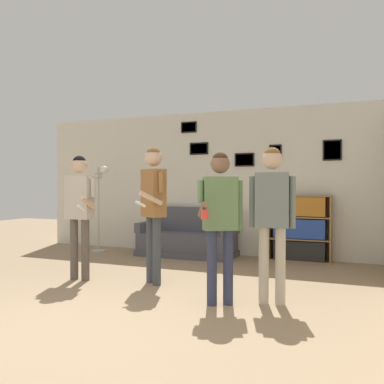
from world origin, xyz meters
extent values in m
plane|color=#937A5B|center=(0.00, 0.00, 0.00)|extent=(20.00, 20.00, 0.00)
cube|color=silver|center=(0.00, 4.78, 1.35)|extent=(7.94, 0.06, 2.70)
cube|color=black|center=(0.94, 4.74, 1.87)|extent=(0.22, 0.02, 0.31)
cube|color=beige|center=(0.94, 4.73, 1.87)|extent=(0.18, 0.01, 0.27)
cube|color=black|center=(0.37, 4.74, 1.77)|extent=(0.37, 0.02, 0.25)
cube|color=#B2B2BC|center=(0.37, 4.73, 1.77)|extent=(0.32, 0.01, 0.20)
cube|color=black|center=(1.91, 4.74, 1.90)|extent=(0.31, 0.02, 0.35)
cube|color=#B2B2BC|center=(1.91, 4.73, 1.90)|extent=(0.27, 0.01, 0.31)
cube|color=black|center=(-0.75, 4.74, 2.43)|extent=(0.32, 0.02, 0.21)
cube|color=gray|center=(-0.75, 4.73, 2.43)|extent=(0.28, 0.01, 0.17)
cube|color=black|center=(-0.54, 4.74, 2.01)|extent=(0.38, 0.02, 0.23)
cube|color=#B2B2BC|center=(-0.54, 4.73, 2.01)|extent=(0.33, 0.01, 0.18)
cube|color=#4C4C56|center=(-0.61, 4.31, 0.05)|extent=(1.80, 0.80, 0.10)
cube|color=#4C4C56|center=(-0.61, 4.31, 0.26)|extent=(1.74, 0.74, 0.32)
cube|color=#4C4C56|center=(-0.61, 4.64, 0.65)|extent=(1.74, 0.14, 0.46)
cube|color=#4C4C56|center=(-1.45, 4.31, 0.51)|extent=(0.12, 0.74, 0.18)
cube|color=#4C4C56|center=(0.23, 4.31, 0.51)|extent=(0.12, 0.74, 0.18)
cube|color=olive|center=(0.89, 4.56, 0.57)|extent=(0.02, 0.30, 1.13)
cube|color=olive|center=(1.91, 4.56, 0.57)|extent=(0.02, 0.30, 1.13)
cube|color=olive|center=(1.40, 4.70, 0.57)|extent=(1.04, 0.01, 1.13)
cube|color=olive|center=(1.40, 4.56, 0.01)|extent=(0.99, 0.30, 0.02)
cube|color=olive|center=(1.40, 4.56, 1.12)|extent=(0.99, 0.30, 0.02)
cube|color=olive|center=(1.40, 4.56, 0.38)|extent=(0.99, 0.30, 0.02)
cube|color=olive|center=(1.40, 4.56, 0.76)|extent=(0.99, 0.30, 0.02)
cube|color=black|center=(1.40, 4.55, 0.19)|extent=(0.85, 0.26, 0.32)
cube|color=#2847A3|center=(1.40, 4.55, 0.56)|extent=(0.85, 0.26, 0.32)
cube|color=#B77023|center=(1.40, 4.55, 0.94)|extent=(0.85, 0.26, 0.32)
cylinder|color=#ADA89E|center=(-2.39, 4.08, 0.01)|extent=(0.28, 0.28, 0.03)
cylinder|color=#ADA89E|center=(-2.39, 4.08, 0.85)|extent=(0.03, 0.03, 1.63)
cylinder|color=#ADA89E|center=(-2.32, 4.08, 1.63)|extent=(0.02, 0.16, 0.02)
sphere|color=white|center=(-2.25, 4.08, 1.60)|extent=(0.15, 0.15, 0.15)
cylinder|color=#ADA89E|center=(-2.42, 4.14, 1.53)|extent=(0.15, 0.09, 0.02)
sphere|color=white|center=(-2.46, 4.20, 1.50)|extent=(0.15, 0.15, 0.15)
cylinder|color=#ADA89E|center=(-2.42, 4.02, 1.43)|extent=(0.15, 0.09, 0.02)
sphere|color=white|center=(-2.46, 3.96, 1.40)|extent=(0.15, 0.15, 0.15)
cylinder|color=brown|center=(-1.25, 1.90, 0.42)|extent=(0.11, 0.11, 0.84)
cylinder|color=brown|center=(-1.07, 1.91, 0.42)|extent=(0.11, 0.11, 0.84)
cube|color=#BCB2A3|center=(-1.16, 1.91, 1.14)|extent=(0.37, 0.22, 0.60)
sphere|color=#D1A889|center=(-1.16, 1.91, 1.58)|extent=(0.22, 0.22, 0.22)
sphere|color=black|center=(-1.16, 1.91, 1.62)|extent=(0.18, 0.18, 0.18)
cylinder|color=#BCB2A3|center=(-0.95, 1.92, 1.27)|extent=(0.07, 0.07, 0.25)
cylinder|color=#D1A889|center=(-0.94, 1.78, 1.08)|extent=(0.08, 0.31, 0.19)
cylinder|color=white|center=(-0.93, 1.64, 1.01)|extent=(0.04, 0.14, 0.09)
cylinder|color=#BCB2A3|center=(-1.38, 1.89, 1.12)|extent=(0.07, 0.07, 0.56)
cylinder|color=#3D4247|center=(-0.20, 2.15, 0.44)|extent=(0.11, 0.11, 0.89)
cylinder|color=#3D4247|center=(-0.05, 2.05, 0.44)|extent=(0.11, 0.11, 0.89)
cube|color=#936033|center=(-0.12, 2.10, 1.20)|extent=(0.41, 0.37, 0.63)
sphere|color=#D1A889|center=(-0.12, 2.10, 1.67)|extent=(0.23, 0.23, 0.23)
sphere|color=brown|center=(-0.12, 2.10, 1.71)|extent=(0.19, 0.19, 0.19)
cylinder|color=#936033|center=(0.06, 1.98, 1.34)|extent=(0.07, 0.07, 0.27)
cylinder|color=#D1A889|center=(-0.03, 1.86, 1.14)|extent=(0.23, 0.30, 0.19)
cylinder|color=white|center=(-0.11, 1.74, 1.07)|extent=(0.11, 0.14, 0.09)
cylinder|color=#936033|center=(-0.30, 2.22, 1.18)|extent=(0.07, 0.07, 0.59)
cylinder|color=#2D334C|center=(0.94, 1.46, 0.41)|extent=(0.11, 0.11, 0.82)
cylinder|color=#2D334C|center=(1.09, 1.55, 0.41)|extent=(0.11, 0.11, 0.82)
cube|color=#5B7A4C|center=(1.02, 1.50, 1.11)|extent=(0.41, 0.36, 0.58)
sphere|color=brown|center=(1.02, 1.50, 1.54)|extent=(0.21, 0.21, 0.21)
sphere|color=#382314|center=(1.02, 1.50, 1.58)|extent=(0.18, 0.18, 0.18)
cylinder|color=#5B7A4C|center=(1.20, 1.61, 1.09)|extent=(0.07, 0.07, 0.55)
cylinder|color=#5B7A4C|center=(0.83, 1.39, 1.24)|extent=(0.07, 0.07, 0.25)
cylinder|color=brown|center=(0.90, 1.27, 1.05)|extent=(0.21, 0.29, 0.18)
cylinder|color=red|center=(0.97, 1.16, 1.01)|extent=(0.08, 0.08, 0.10)
cylinder|color=#B7AD99|center=(1.45, 1.73, 0.42)|extent=(0.11, 0.11, 0.85)
cylinder|color=#B7AD99|center=(1.62, 1.75, 0.42)|extent=(0.11, 0.11, 0.85)
cube|color=slate|center=(1.53, 1.74, 1.14)|extent=(0.39, 0.25, 0.60)
sphere|color=#D1A889|center=(1.53, 1.74, 1.59)|extent=(0.22, 0.22, 0.22)
sphere|color=brown|center=(1.53, 1.74, 1.63)|extent=(0.19, 0.19, 0.19)
cylinder|color=slate|center=(1.75, 1.77, 1.12)|extent=(0.07, 0.07, 0.56)
cylinder|color=slate|center=(1.32, 1.71, 1.12)|extent=(0.07, 0.07, 0.56)
camera|label=1|loc=(2.54, -2.89, 1.31)|focal=40.00mm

